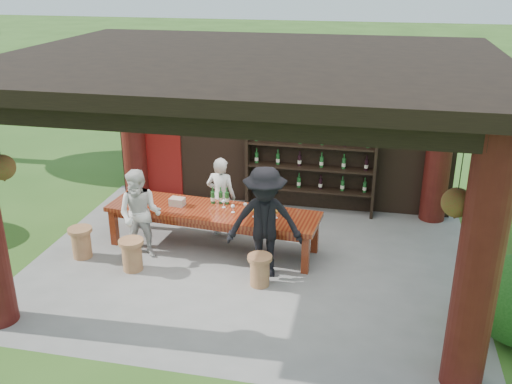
% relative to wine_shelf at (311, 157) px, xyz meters
% --- Properties ---
extents(ground, '(90.00, 90.00, 0.00)m').
position_rel_wine_shelf_xyz_m(ground, '(-0.68, -2.45, -1.16)').
color(ground, '#2D5119').
rests_on(ground, ground).
extents(pavilion, '(7.50, 6.00, 3.60)m').
position_rel_wine_shelf_xyz_m(pavilion, '(-0.70, -2.02, 0.97)').
color(pavilion, slate).
rests_on(pavilion, ground).
extents(wine_shelf, '(2.62, 0.40, 2.31)m').
position_rel_wine_shelf_xyz_m(wine_shelf, '(0.00, 0.00, 0.00)').
color(wine_shelf, black).
rests_on(wine_shelf, ground).
extents(tasting_table, '(3.85, 1.30, 0.75)m').
position_rel_wine_shelf_xyz_m(tasting_table, '(-1.47, -2.05, -0.52)').
color(tasting_table, '#59170C').
rests_on(tasting_table, ground).
extents(stool_near_left, '(0.42, 0.42, 0.55)m').
position_rel_wine_shelf_xyz_m(stool_near_left, '(-2.57, -3.09, -0.87)').
color(stool_near_left, '#915B3A').
rests_on(stool_near_left, ground).
extents(stool_near_right, '(0.39, 0.39, 0.52)m').
position_rel_wine_shelf_xyz_m(stool_near_right, '(-0.39, -3.12, -0.88)').
color(stool_near_right, '#915B3A').
rests_on(stool_near_right, ground).
extents(stool_far_left, '(0.42, 0.42, 0.55)m').
position_rel_wine_shelf_xyz_m(stool_far_left, '(-3.61, -2.85, -0.87)').
color(stool_far_left, '#915B3A').
rests_on(stool_far_left, ground).
extents(host, '(0.59, 0.42, 1.53)m').
position_rel_wine_shelf_xyz_m(host, '(-1.46, -1.48, -0.39)').
color(host, beige).
rests_on(host, ground).
extents(guest_woman, '(0.81, 0.65, 1.58)m').
position_rel_wine_shelf_xyz_m(guest_woman, '(-2.59, -2.60, -0.36)').
color(guest_woman, silver).
rests_on(guest_woman, ground).
extents(guest_man, '(1.31, 0.91, 1.87)m').
position_rel_wine_shelf_xyz_m(guest_man, '(-0.39, -2.77, -0.22)').
color(guest_man, black).
rests_on(guest_man, ground).
extents(table_bottles, '(0.33, 0.11, 0.31)m').
position_rel_wine_shelf_xyz_m(table_bottles, '(-1.41, -1.75, -0.25)').
color(table_bottles, '#194C1E').
rests_on(table_bottles, tasting_table).
extents(table_glasses, '(1.05, 0.35, 0.15)m').
position_rel_wine_shelf_xyz_m(table_glasses, '(-0.79, -2.07, -0.33)').
color(table_glasses, silver).
rests_on(table_glasses, tasting_table).
extents(napkin_basket, '(0.27, 0.20, 0.14)m').
position_rel_wine_shelf_xyz_m(napkin_basket, '(-2.13, -1.99, -0.34)').
color(napkin_basket, '#BF6672').
rests_on(napkin_basket, tasting_table).
extents(shrubs, '(15.42, 8.22, 1.36)m').
position_rel_wine_shelf_xyz_m(shrubs, '(1.98, -1.75, -0.61)').
color(shrubs, '#194C14').
rests_on(shrubs, ground).
extents(trees, '(21.01, 9.14, 4.80)m').
position_rel_wine_shelf_xyz_m(trees, '(2.70, -1.00, 2.21)').
color(trees, '#3F2819').
rests_on(trees, ground).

